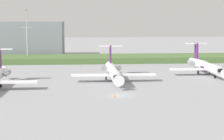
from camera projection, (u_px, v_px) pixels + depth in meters
name	position (u px, v px, depth m)	size (l,w,h in m)	color
ground_plane	(109.00, 76.00, 113.19)	(500.00, 500.00, 0.00)	#939399
grass_berm	(102.00, 59.00, 151.99)	(320.00, 20.00, 2.27)	#4C6B38
regional_jet_third	(113.00, 72.00, 103.61)	(22.81, 31.00, 9.00)	white
regional_jet_fourth	(206.00, 66.00, 115.81)	(22.81, 31.00, 9.00)	white
antenna_mast	(27.00, 40.00, 152.74)	(4.40, 0.50, 20.78)	#B2B2B7
distant_hangar	(11.00, 39.00, 170.49)	(47.13, 21.50, 15.77)	gray
safety_cone_front_marker	(114.00, 96.00, 82.27)	(0.44, 0.44, 0.55)	orange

